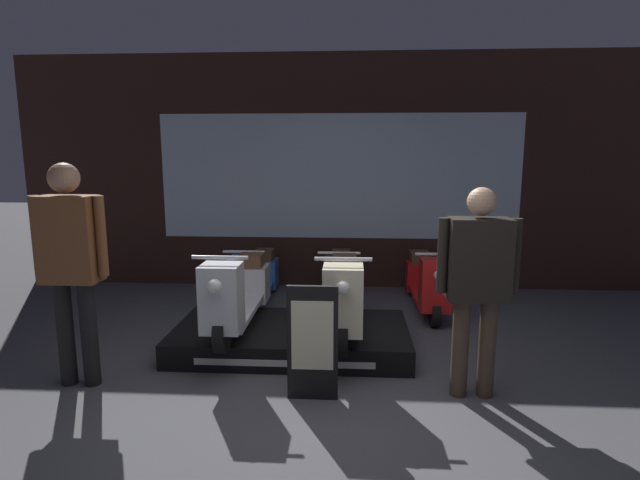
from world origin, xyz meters
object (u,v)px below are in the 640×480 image
at_px(person_left_browsing, 71,256).
at_px(price_sign_board, 312,343).
at_px(scooter_backrow_0, 256,279).
at_px(scooter_backrow_2, 426,282).
at_px(scooter_display_right, 344,294).
at_px(scooter_display_left, 239,293).
at_px(scooter_backrow_1, 340,281).
at_px(person_right_browsing, 478,275).

xyz_separation_m(person_left_browsing, price_sign_board, (1.92, -0.13, -0.62)).
height_order(scooter_backrow_0, scooter_backrow_2, same).
xyz_separation_m(scooter_backrow_0, person_left_browsing, (-1.03, -2.22, 0.75)).
height_order(scooter_display_right, scooter_backrow_0, scooter_display_right).
bearing_deg(scooter_backrow_2, person_left_browsing, -144.58).
relative_size(scooter_display_left, scooter_backrow_2, 1.00).
bearing_deg(scooter_backrow_1, scooter_display_left, -124.02).
xyz_separation_m(scooter_display_right, scooter_backrow_0, (-1.11, 1.39, -0.23)).
xyz_separation_m(scooter_backrow_0, person_right_browsing, (2.12, -2.22, 0.64)).
bearing_deg(person_right_browsing, scooter_display_right, 140.59).
distance_m(scooter_backrow_0, person_right_browsing, 3.14).
bearing_deg(person_left_browsing, price_sign_board, -4.03).
xyz_separation_m(scooter_display_right, scooter_backrow_1, (-0.06, 1.39, -0.23)).
bearing_deg(scooter_backrow_1, price_sign_board, -93.88).
height_order(scooter_display_left, scooter_display_right, same).
xyz_separation_m(scooter_display_right, person_left_browsing, (-2.14, -0.83, 0.52)).
height_order(scooter_display_left, person_right_browsing, person_right_browsing).
height_order(scooter_display_left, scooter_backrow_2, scooter_display_left).
distance_m(scooter_backrow_2, person_right_browsing, 2.31).
bearing_deg(scooter_backrow_2, scooter_backrow_0, 180.00).
height_order(scooter_display_right, scooter_backrow_2, scooter_display_right).
height_order(scooter_backrow_0, person_right_browsing, person_right_browsing).
height_order(scooter_display_left, price_sign_board, scooter_display_left).
relative_size(scooter_backrow_0, scooter_backrow_2, 1.00).
distance_m(scooter_display_right, scooter_backrow_2, 1.71).
height_order(scooter_display_right, price_sign_board, scooter_display_right).
relative_size(scooter_display_left, person_left_browsing, 0.96).
height_order(scooter_display_left, person_left_browsing, person_left_browsing).
distance_m(scooter_backrow_0, scooter_backrow_2, 2.09).
bearing_deg(person_right_browsing, scooter_backrow_1, 115.88).
bearing_deg(price_sign_board, person_left_browsing, 175.97).
bearing_deg(person_left_browsing, scooter_backrow_0, 65.03).
height_order(person_left_browsing, price_sign_board, person_left_browsing).
bearing_deg(scooter_backrow_2, person_right_browsing, -89.14).
distance_m(scooter_display_left, person_left_browsing, 1.50).
height_order(scooter_backrow_2, price_sign_board, price_sign_board).
xyz_separation_m(scooter_display_left, person_left_browsing, (-1.14, -0.83, 0.52)).
distance_m(scooter_backrow_1, person_right_browsing, 2.55).
bearing_deg(scooter_display_right, scooter_backrow_2, 54.77).
bearing_deg(person_right_browsing, person_left_browsing, 180.00).
distance_m(scooter_display_left, scooter_display_right, 1.00).
distance_m(scooter_backrow_0, person_left_browsing, 2.56).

